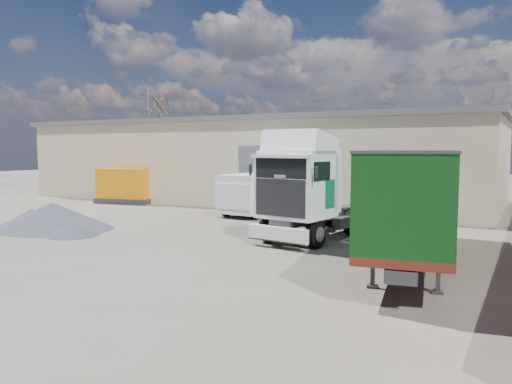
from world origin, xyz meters
The scene contains 8 objects.
ground centered at (0.00, 0.00, 0.00)m, with size 120.00×120.00×0.00m, color #2B2823.
warehouse centered at (-6.00, 16.00, 2.66)m, with size 30.60×12.60×5.42m.
bare_tree centered at (-18.00, 20.00, 7.92)m, with size 4.00×4.00×9.60m.
tractor_unit centered at (2.97, 3.37, 1.74)m, with size 3.11×6.42×4.13m.
box_trailer centered at (7.13, 1.63, 2.08)m, with size 3.86×10.47×3.41m.
panel_van centered at (-2.20, 9.01, 1.11)m, with size 2.55×5.40×2.14m.
orange_skip centered at (-12.22, 9.80, 0.96)m, with size 3.93×2.92×2.21m.
gravel_heap centered at (-7.83, 0.55, 0.53)m, with size 6.98×6.24×1.14m.
Camera 1 is at (10.31, -13.81, 3.45)m, focal length 35.00 mm.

